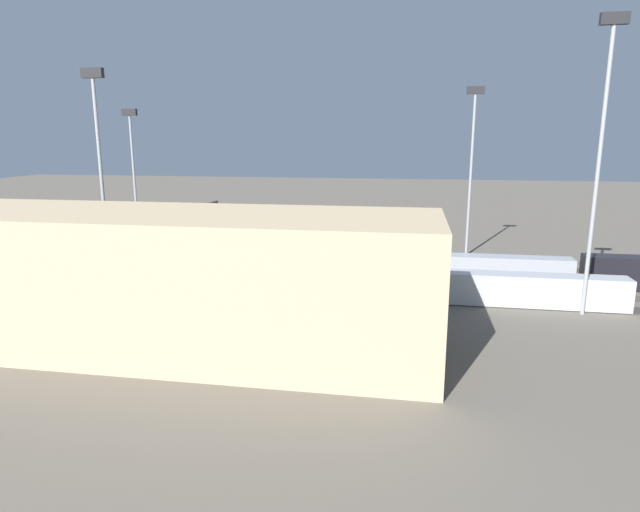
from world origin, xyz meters
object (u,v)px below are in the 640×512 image
at_px(train_on_track_4, 284,268).
at_px(light_mast_0, 472,151).
at_px(maintenance_shed, 158,280).
at_px(signal_gantry, 182,219).
at_px(train_on_track_3, 387,265).
at_px(light_mast_1, 602,135).
at_px(light_mast_3, 99,154).
at_px(train_on_track_5, 328,281).
at_px(train_on_track_1, 108,240).
at_px(light_mast_2, 133,159).
at_px(train_on_track_0, 237,239).

height_order(train_on_track_4, light_mast_0, light_mast_0).
distance_m(train_on_track_4, maintenance_shed, 25.21).
xyz_separation_m(light_mast_0, signal_gantry, (44.92, 16.09, -10.31)).
xyz_separation_m(train_on_track_3, light_mast_1, (-22.98, 12.12, 18.06)).
xyz_separation_m(train_on_track_3, maintenance_shed, (20.60, 28.95, 4.44)).
height_order(light_mast_0, light_mast_1, light_mast_1).
bearing_deg(light_mast_3, train_on_track_4, -161.74).
relative_size(train_on_track_5, light_mast_0, 2.53).
bearing_deg(train_on_track_1, train_on_track_4, 157.24).
relative_size(train_on_track_3, maintenance_shed, 1.70).
xyz_separation_m(light_mast_0, light_mast_2, (60.64, 1.41, -1.67)).
height_order(train_on_track_0, train_on_track_3, train_on_track_0).
xyz_separation_m(light_mast_1, signal_gantry, (55.18, -14.62, -12.60)).
distance_m(train_on_track_5, light_mast_2, 51.07).
distance_m(train_on_track_3, light_mast_0, 27.50).
xyz_separation_m(train_on_track_5, light_mast_1, (-30.06, 2.12, 18.13)).
bearing_deg(train_on_track_0, light_mast_0, -174.91).
bearing_deg(train_on_track_5, maintenance_shed, 54.49).
bearing_deg(light_mast_2, light_mast_0, -178.67).
bearing_deg(light_mast_0, train_on_track_5, 55.29).
height_order(train_on_track_0, light_mast_2, light_mast_2).
bearing_deg(light_mast_3, train_on_track_1, -58.36).
bearing_deg(train_on_track_5, train_on_track_3, -125.29).
bearing_deg(light_mast_1, light_mast_0, -71.53).
xyz_separation_m(light_mast_2, signal_gantry, (-15.72, 14.68, -8.64)).
xyz_separation_m(light_mast_1, light_mast_3, (59.05, 0.15, -2.23)).
bearing_deg(light_mast_3, train_on_track_5, -175.53).
bearing_deg(train_on_track_4, train_on_track_3, -160.40).
distance_m(light_mast_2, maintenance_shed, 54.48).
xyz_separation_m(train_on_track_4, light_mast_0, (-26.77, -23.59, 15.70)).
xyz_separation_m(train_on_track_1, signal_gantry, (-17.59, 7.50, 5.40)).
bearing_deg(signal_gantry, light_mast_1, 165.16).
height_order(train_on_track_0, light_mast_1, light_mast_1).
distance_m(light_mast_0, light_mast_2, 60.68).
relative_size(train_on_track_0, light_mast_2, 0.40).
distance_m(train_on_track_0, light_mast_0, 43.48).
bearing_deg(signal_gantry, train_on_track_4, 157.56).
relative_size(light_mast_2, signal_gantry, 0.84).
xyz_separation_m(train_on_track_5, signal_gantry, (25.12, -12.50, 5.53)).
distance_m(light_mast_0, light_mast_3, 57.74).
bearing_deg(train_on_track_5, light_mast_0, -124.71).
bearing_deg(light_mast_2, signal_gantry, 136.95).
distance_m(light_mast_1, maintenance_shed, 48.66).
bearing_deg(train_on_track_4, light_mast_1, 169.11).
xyz_separation_m(light_mast_0, maintenance_shed, (33.32, 47.54, -11.33)).
relative_size(light_mast_3, maintenance_shed, 0.53).
relative_size(train_on_track_3, light_mast_1, 2.79).
bearing_deg(light_mast_2, train_on_track_5, 146.35).
height_order(train_on_track_3, maintenance_shed, maintenance_shed).
height_order(train_on_track_3, train_on_track_1, train_on_track_1).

